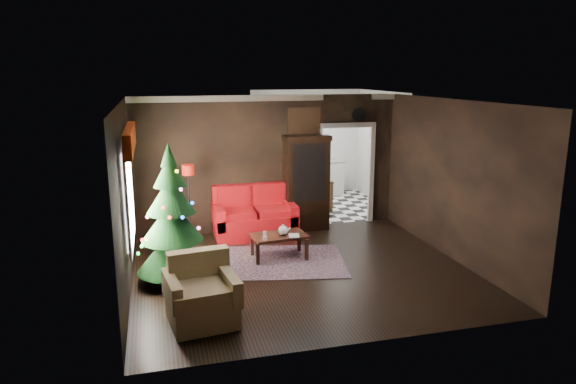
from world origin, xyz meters
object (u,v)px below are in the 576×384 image
object	(u,v)px
christmas_tree	(172,218)
kitchen_table	(315,195)
coffee_table	(279,246)
floor_lamp	(190,203)
wall_clock	(359,114)
teapot	(283,230)
loveseat	(254,212)
curio_cabinet	(306,185)
armchair	(201,290)

from	to	relation	value
christmas_tree	kitchen_table	bearing A→B (deg)	46.22
coffee_table	kitchen_table	distance (m)	3.45
floor_lamp	coffee_table	size ratio (longest dim) A/B	1.54
coffee_table	wall_clock	size ratio (longest dim) A/B	2.98
teapot	kitchen_table	xyz separation A→B (m)	(1.57, 3.09, -0.16)
christmas_tree	kitchen_table	distance (m)	5.08
loveseat	curio_cabinet	bearing A→B (deg)	10.83
loveseat	coffee_table	bearing A→B (deg)	-82.80
armchair	coffee_table	size ratio (longest dim) A/B	0.95
loveseat	wall_clock	size ratio (longest dim) A/B	5.31
coffee_table	wall_clock	world-z (taller)	wall_clock
floor_lamp	christmas_tree	distance (m)	1.83
armchair	coffee_table	xyz separation A→B (m)	(1.57, 2.13, -0.23)
wall_clock	kitchen_table	distance (m)	2.43
wall_clock	kitchen_table	xyz separation A→B (m)	(-0.55, 1.25, -2.00)
curio_cabinet	wall_clock	world-z (taller)	wall_clock
loveseat	curio_cabinet	xyz separation A→B (m)	(1.15, 0.22, 0.45)
curio_cabinet	wall_clock	bearing A→B (deg)	8.53
christmas_tree	coffee_table	world-z (taller)	christmas_tree
loveseat	curio_cabinet	distance (m)	1.25
loveseat	kitchen_table	world-z (taller)	loveseat
curio_cabinet	floor_lamp	world-z (taller)	curio_cabinet
christmas_tree	coffee_table	xyz separation A→B (m)	(1.86, 0.60, -0.82)
armchair	kitchen_table	size ratio (longest dim) A/B	1.20
loveseat	curio_cabinet	size ratio (longest dim) A/B	0.89
christmas_tree	loveseat	bearing A→B (deg)	49.69
christmas_tree	curio_cabinet	bearing A→B (deg)	37.88
curio_cabinet	coffee_table	world-z (taller)	curio_cabinet
floor_lamp	coffee_table	bearing A→B (deg)	-38.78
coffee_table	wall_clock	distance (m)	3.54
loveseat	armchair	size ratio (longest dim) A/B	1.88
teapot	wall_clock	size ratio (longest dim) A/B	0.62
floor_lamp	armchair	xyz separation A→B (m)	(-0.11, -3.31, -0.37)
christmas_tree	coffee_table	bearing A→B (deg)	17.84
wall_clock	floor_lamp	bearing A→B (deg)	-170.50
floor_lamp	wall_clock	world-z (taller)	wall_clock
teapot	loveseat	bearing A→B (deg)	99.26
coffee_table	teapot	xyz separation A→B (m)	(0.06, -0.05, 0.31)
christmas_tree	kitchen_table	xyz separation A→B (m)	(3.48, 3.63, -0.68)
christmas_tree	armchair	distance (m)	1.67
coffee_table	teapot	bearing A→B (deg)	-40.95
floor_lamp	christmas_tree	world-z (taller)	christmas_tree
christmas_tree	armchair	size ratio (longest dim) A/B	2.43
curio_cabinet	coffee_table	size ratio (longest dim) A/B	1.99
floor_lamp	teapot	size ratio (longest dim) A/B	7.39
loveseat	armchair	bearing A→B (deg)	-111.64
loveseat	christmas_tree	distance (m)	2.66
coffee_table	loveseat	bearing A→B (deg)	97.20
armchair	curio_cabinet	bearing A→B (deg)	47.90
coffee_table	teapot	world-z (taller)	teapot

